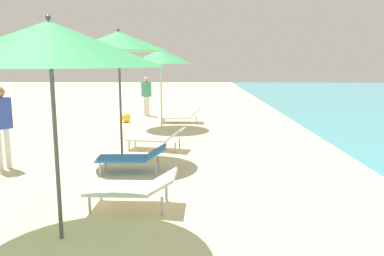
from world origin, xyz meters
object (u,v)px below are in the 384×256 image
(umbrella_farthest, at_px, (161,56))
(person_walking_far, at_px, (146,92))
(umbrella_second, at_px, (50,44))
(beach_ball, at_px, (126,118))
(lounger_third_shoreside, at_px, (156,138))
(person_walking_near, at_px, (1,119))
(umbrella_third, at_px, (118,41))
(lounger_third_inland, at_px, (132,157))
(lounger_farthest_shoreside, at_px, (181,116))
(lounger_second_shoreside, at_px, (133,187))

(umbrella_farthest, bearing_deg, person_walking_far, 107.42)
(umbrella_second, bearing_deg, beach_ball, 95.79)
(lounger_third_shoreside, height_order, umbrella_farthest, umbrella_farthest)
(person_walking_far, distance_m, beach_ball, 1.93)
(umbrella_second, xyz_separation_m, umbrella_farthest, (0.45, 8.02, -0.02))
(umbrella_second, distance_m, umbrella_farthest, 8.03)
(person_walking_near, xyz_separation_m, beach_ball, (1.30, 6.02, -0.83))
(umbrella_second, height_order, umbrella_third, umbrella_third)
(lounger_third_shoreside, xyz_separation_m, lounger_third_inland, (-0.25, -1.94, 0.00))
(lounger_farthest_shoreside, bearing_deg, beach_ball, -0.45)
(person_walking_far, bearing_deg, beach_ball, 23.97)
(lounger_third_inland, height_order, umbrella_farthest, umbrella_farthest)
(lounger_second_shoreside, relative_size, umbrella_third, 0.47)
(umbrella_third, bearing_deg, lounger_third_shoreside, 57.09)
(lounger_third_shoreside, height_order, beach_ball, lounger_third_shoreside)
(person_walking_near, bearing_deg, umbrella_farthest, 101.49)
(lounger_third_shoreside, relative_size, lounger_third_inland, 1.10)
(lounger_second_shoreside, bearing_deg, umbrella_third, -74.28)
(lounger_third_shoreside, bearing_deg, beach_ball, -60.23)
(lounger_second_shoreside, distance_m, umbrella_third, 3.63)
(umbrella_third, height_order, lounger_farthest_shoreside, umbrella_third)
(lounger_third_shoreside, height_order, person_walking_near, person_walking_near)
(umbrella_farthest, bearing_deg, lounger_third_shoreside, -86.69)
(umbrella_second, distance_m, beach_ball, 9.34)
(umbrella_farthest, distance_m, person_walking_far, 3.16)
(lounger_second_shoreside, height_order, umbrella_third, umbrella_third)
(umbrella_farthest, bearing_deg, beach_ball, 143.09)
(lounger_third_inland, xyz_separation_m, umbrella_farthest, (0.07, 5.17, 1.99))
(umbrella_third, xyz_separation_m, lounger_third_shoreside, (0.65, 1.00, -2.24))
(lounger_third_shoreside, relative_size, lounger_farthest_shoreside, 1.06)
(umbrella_third, height_order, lounger_third_inland, umbrella_third)
(lounger_second_shoreside, xyz_separation_m, lounger_third_inland, (-0.32, 1.83, -0.02))
(lounger_second_shoreside, bearing_deg, lounger_third_inland, -78.78)
(lounger_third_shoreside, relative_size, beach_ball, 4.38)
(umbrella_third, bearing_deg, umbrella_second, -89.83)
(person_walking_far, bearing_deg, umbrella_farthest, 58.12)
(lounger_third_shoreside, bearing_deg, person_walking_near, 41.51)
(lounger_farthest_shoreside, relative_size, person_walking_near, 0.84)
(lounger_second_shoreside, distance_m, umbrella_farthest, 7.28)
(umbrella_third, bearing_deg, lounger_third_inland, -67.29)
(person_walking_far, bearing_deg, lounger_farthest_shoreside, 81.19)
(person_walking_far, bearing_deg, person_walking_near, 27.49)
(lounger_second_shoreside, relative_size, beach_ball, 3.88)
(umbrella_farthest, xyz_separation_m, person_walking_far, (-0.86, 2.73, -1.36))
(umbrella_farthest, distance_m, lounger_farthest_shoreside, 2.36)
(umbrella_second, bearing_deg, person_walking_near, 126.29)
(lounger_second_shoreside, height_order, lounger_third_shoreside, lounger_third_shoreside)
(lounger_second_shoreside, height_order, lounger_farthest_shoreside, lounger_farthest_shoreside)
(lounger_third_shoreside, distance_m, lounger_farthest_shoreside, 4.26)
(umbrella_third, xyz_separation_m, person_walking_near, (-2.21, -0.77, -1.54))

